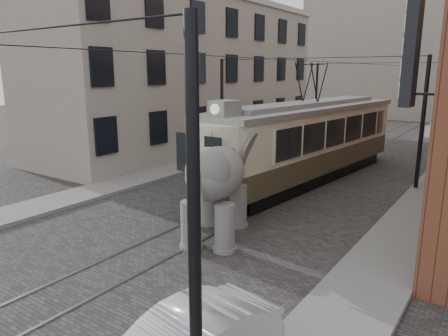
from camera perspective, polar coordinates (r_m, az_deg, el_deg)
The scene contains 9 objects.
ground at distance 17.19m, azimuth 3.51°, elevation -4.90°, with size 120.00×120.00×0.00m, color #403E3B.
tram_rails at distance 17.19m, azimuth 3.51°, elevation -4.86°, with size 1.54×80.00×0.02m, color slate, non-canonical shape.
sidewalk_right at distance 15.14m, azimuth 23.50°, elevation -8.23°, with size 2.00×60.00×0.15m, color slate.
sidewalk_left at distance 21.14m, azimuth -11.71°, elevation -1.52°, with size 2.00×60.00×0.15m, color slate.
stucco_building at distance 30.90m, azimuth -4.33°, elevation 12.46°, with size 7.00×24.00×10.00m, color gray.
distant_block at distance 54.69m, azimuth 26.68°, elevation 13.49°, with size 28.00×10.00×14.00m, color gray.
catenary at distance 21.00m, azimuth 10.32°, elevation 6.58°, with size 11.00×30.20×6.00m, color black, non-canonical shape.
tram at distance 20.84m, azimuth 11.57°, elevation 6.04°, with size 2.96×14.33×5.68m, color beige, non-canonical shape.
elephant at distance 13.36m, azimuth -1.13°, elevation -2.77°, with size 2.97×5.39×3.30m, color slate, non-canonical shape.
Camera 1 is at (8.46, -14.00, 5.28)m, focal length 33.41 mm.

